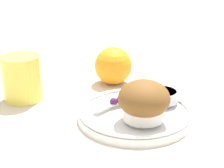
{
  "coord_description": "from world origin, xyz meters",
  "views": [
    {
      "loc": [
        -0.32,
        -0.49,
        0.3
      ],
      "look_at": [
        -0.02,
        0.05,
        0.06
      ],
      "focal_mm": 60.0,
      "sensor_mm": 36.0,
      "label": 1
    }
  ],
  "objects_px": {
    "muffin": "(144,101)",
    "juice_glass": "(22,78)",
    "butter_knife": "(125,98)",
    "orange_fruit": "(113,66)"
  },
  "relations": [
    {
      "from": "muffin",
      "to": "juice_glass",
      "type": "xyz_separation_m",
      "value": [
        -0.14,
        0.22,
        -0.01
      ]
    },
    {
      "from": "muffin",
      "to": "juice_glass",
      "type": "height_order",
      "value": "juice_glass"
    },
    {
      "from": "butter_knife",
      "to": "orange_fruit",
      "type": "xyz_separation_m",
      "value": [
        0.05,
        0.12,
        0.02
      ]
    },
    {
      "from": "butter_knife",
      "to": "orange_fruit",
      "type": "height_order",
      "value": "orange_fruit"
    },
    {
      "from": "butter_knife",
      "to": "juice_glass",
      "type": "bearing_deg",
      "value": 120.47
    },
    {
      "from": "butter_knife",
      "to": "orange_fruit",
      "type": "bearing_deg",
      "value": 52.24
    },
    {
      "from": "orange_fruit",
      "to": "juice_glass",
      "type": "height_order",
      "value": "juice_glass"
    },
    {
      "from": "butter_knife",
      "to": "juice_glass",
      "type": "distance_m",
      "value": 0.2
    },
    {
      "from": "muffin",
      "to": "orange_fruit",
      "type": "height_order",
      "value": "muffin"
    },
    {
      "from": "orange_fruit",
      "to": "juice_glass",
      "type": "distance_m",
      "value": 0.2
    }
  ]
}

